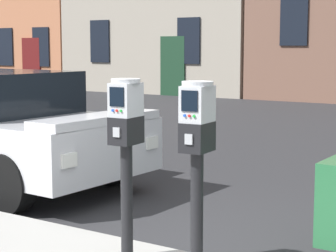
# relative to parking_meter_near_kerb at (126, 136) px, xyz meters

# --- Properties ---
(parking_meter_near_kerb) EXTENTS (0.23, 0.26, 1.35)m
(parking_meter_near_kerb) POSITION_rel_parking_meter_near_kerb_xyz_m (0.00, 0.00, 0.00)
(parking_meter_near_kerb) COLOR black
(parking_meter_near_kerb) RESTS_ON sidewalk_slab
(parking_meter_twin_adjacent) EXTENTS (0.23, 0.26, 1.35)m
(parking_meter_twin_adjacent) POSITION_rel_parking_meter_near_kerb_xyz_m (0.61, -0.00, -0.00)
(parking_meter_twin_adjacent) COLOR black
(parking_meter_twin_adjacent) RESTS_ON sidewalk_slab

